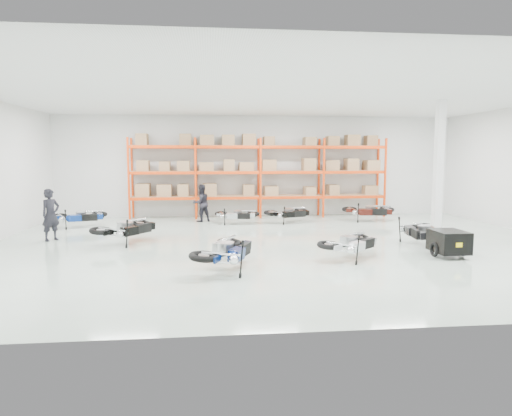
{
  "coord_description": "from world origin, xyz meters",
  "views": [
    {
      "loc": [
        -2.22,
        -13.66,
        2.71
      ],
      "look_at": [
        -0.78,
        0.38,
        1.1
      ],
      "focal_mm": 32.0,
      "sensor_mm": 36.0,
      "label": 1
    }
  ],
  "objects": [
    {
      "name": "moto_back_c",
      "position": [
        0.99,
        4.5,
        0.52
      ],
      "size": [
        1.89,
        1.36,
        1.1
      ],
      "primitive_type": null,
      "rotation": [
        0.0,
        -0.09,
        1.91
      ],
      "color": "black",
      "rests_on": "ground"
    },
    {
      "name": "room",
      "position": [
        0.0,
        0.0,
        2.25
      ],
      "size": [
        18.0,
        18.0,
        18.0
      ],
      "color": "silver",
      "rests_on": "ground"
    },
    {
      "name": "moto_silver_left",
      "position": [
        1.5,
        -2.15,
        0.54
      ],
      "size": [
        1.91,
        1.81,
        1.14
      ],
      "primitive_type": null,
      "rotation": [
        0.0,
        -0.09,
        2.27
      ],
      "color": "silver",
      "rests_on": "ground"
    },
    {
      "name": "structural_column",
      "position": [
        5.2,
        0.5,
        2.25
      ],
      "size": [
        0.25,
        0.25,
        4.5
      ],
      "primitive_type": "cube",
      "color": "white",
      "rests_on": "ground"
    },
    {
      "name": "trailer",
      "position": [
        4.19,
        -2.17,
        0.41
      ],
      "size": [
        0.89,
        1.69,
        0.71
      ],
      "rotation": [
        0.0,
        0.0,
        0.0
      ],
      "color": "black",
      "rests_on": "ground"
    },
    {
      "name": "person_back",
      "position": [
        -2.56,
        5.25,
        0.77
      ],
      "size": [
        0.94,
        0.87,
        1.55
      ],
      "primitive_type": "imported",
      "rotation": [
        0.0,
        0.0,
        3.63
      ],
      "color": "black",
      "rests_on": "ground"
    },
    {
      "name": "moto_back_b",
      "position": [
        -1.14,
        4.44,
        0.47
      ],
      "size": [
        1.66,
        1.01,
        1.01
      ],
      "primitive_type": null,
      "rotation": [
        0.0,
        -0.09,
        1.41
      ],
      "color": "#9FA4A8",
      "rests_on": "ground"
    },
    {
      "name": "moto_back_d",
      "position": [
        4.4,
        4.64,
        0.57
      ],
      "size": [
        2.0,
        1.24,
        1.21
      ],
      "primitive_type": null,
      "rotation": [
        0.0,
        -0.09,
        1.39
      ],
      "color": "#390F0B",
      "rests_on": "ground"
    },
    {
      "name": "moto_back_a",
      "position": [
        -7.16,
        4.17,
        0.53
      ],
      "size": [
        1.91,
        1.3,
        1.13
      ],
      "primitive_type": null,
      "rotation": [
        0.0,
        -0.09,
        1.84
      ],
      "color": "navy",
      "rests_on": "ground"
    },
    {
      "name": "moto_black_far_left",
      "position": [
        -4.78,
        0.67,
        0.6
      ],
      "size": [
        1.94,
        2.18,
        1.28
      ],
      "primitive_type": null,
      "rotation": [
        0.0,
        -0.09,
        2.52
      ],
      "color": "black",
      "rests_on": "ground"
    },
    {
      "name": "pallet_rack",
      "position": [
        -0.0,
        6.45,
        2.26
      ],
      "size": [
        11.28,
        0.98,
        3.62
      ],
      "color": "#E43C0C",
      "rests_on": "ground"
    },
    {
      "name": "moto_blue_centre",
      "position": [
        -1.82,
        -3.05,
        0.61
      ],
      "size": [
        1.68,
        2.21,
        1.28
      ],
      "primitive_type": null,
      "rotation": [
        0.0,
        -0.09,
        2.74
      ],
      "color": "#071847",
      "rests_on": "ground"
    },
    {
      "name": "moto_touring_right",
      "position": [
        4.19,
        -0.57,
        0.57
      ],
      "size": [
        1.2,
        1.98,
        1.21
      ],
      "primitive_type": null,
      "rotation": [
        0.0,
        -0.09,
        -0.15
      ],
      "color": "black",
      "rests_on": "ground"
    },
    {
      "name": "person_left",
      "position": [
        -7.3,
        1.44,
        0.84
      ],
      "size": [
        0.7,
        0.72,
        1.67
      ],
      "primitive_type": "imported",
      "rotation": [
        0.0,
        0.0,
        0.87
      ],
      "color": "black",
      "rests_on": "ground"
    }
  ]
}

